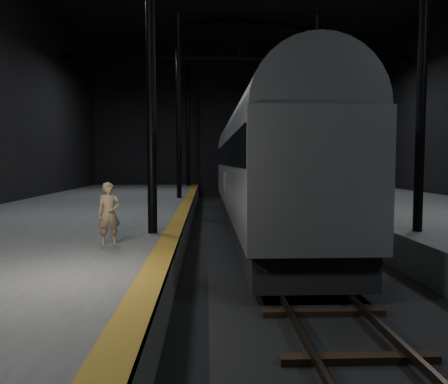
{
  "coord_description": "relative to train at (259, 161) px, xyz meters",
  "views": [
    {
      "loc": [
        -2.28,
        -16.25,
        3.01
      ],
      "look_at": [
        -1.7,
        -1.86,
        2.0
      ],
      "focal_mm": 35.0,
      "sensor_mm": 36.0,
      "label": 1
    }
  ],
  "objects": [
    {
      "name": "ground",
      "position": [
        0.0,
        -2.52,
        -3.05
      ],
      "size": [
        44.0,
        44.0,
        0.0
      ],
      "primitive_type": "plane",
      "color": "black",
      "rests_on": "ground"
    },
    {
      "name": "platform_left",
      "position": [
        -7.5,
        -2.52,
        -2.55
      ],
      "size": [
        9.0,
        43.8,
        1.0
      ],
      "primitive_type": "cube",
      "color": "#4B4B48",
      "rests_on": "ground"
    },
    {
      "name": "tactile_strip",
      "position": [
        -3.25,
        -2.52,
        -2.04
      ],
      "size": [
        0.5,
        43.8,
        0.01
      ],
      "primitive_type": "cube",
      "color": "#90631A",
      "rests_on": "platform_left"
    },
    {
      "name": "track",
      "position": [
        0.0,
        -2.52,
        -2.98
      ],
      "size": [
        2.4,
        43.0,
        0.24
      ],
      "color": "#3F3328",
      "rests_on": "ground"
    },
    {
      "name": "train",
      "position": [
        0.0,
        0.0,
        0.0
      ],
      "size": [
        3.06,
        20.45,
        5.47
      ],
      "color": "#9A9DA2",
      "rests_on": "ground"
    },
    {
      "name": "woman",
      "position": [
        -4.62,
        -8.29,
        -1.29
      ],
      "size": [
        0.65,
        0.54,
        1.52
      ],
      "primitive_type": "imported",
      "rotation": [
        0.0,
        0.0,
        0.38
      ],
      "color": "tan",
      "rests_on": "platform_left"
    }
  ]
}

